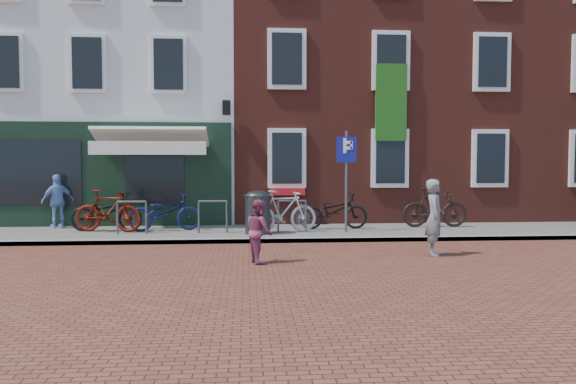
{
  "coord_description": "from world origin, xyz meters",
  "views": [
    {
      "loc": [
        -0.65,
        -12.28,
        1.83
      ],
      "look_at": [
        0.4,
        1.17,
        1.13
      ],
      "focal_mm": 33.34,
      "sensor_mm": 36.0,
      "label": 1
    }
  ],
  "objects": [
    {
      "name": "ground",
      "position": [
        0.0,
        0.0,
        0.0
      ],
      "size": [
        80.0,
        80.0,
        0.0
      ],
      "primitive_type": "plane",
      "color": "brown"
    },
    {
      "name": "cafe_person",
      "position": [
        -5.76,
        2.6,
        0.83
      ],
      "size": [
        0.89,
        0.8,
        1.46
      ],
      "primitive_type": "imported",
      "rotation": [
        0.0,
        0.0,
        3.8
      ],
      "color": "#7D9DD9",
      "rests_on": "sidewalk"
    },
    {
      "name": "bicycle_0",
      "position": [
        -4.27,
        1.79,
        0.58
      ],
      "size": [
        1.87,
        0.73,
        0.97
      ],
      "primitive_type": "imported",
      "rotation": [
        0.0,
        0.0,
        1.52
      ],
      "color": "black",
      "rests_on": "sidewalk"
    },
    {
      "name": "building_brick_mid",
      "position": [
        2.0,
        7.0,
        5.0
      ],
      "size": [
        6.0,
        8.0,
        10.0
      ],
      "primitive_type": "cube",
      "color": "maroon",
      "rests_on": "ground"
    },
    {
      "name": "boy",
      "position": [
        -0.42,
        -2.42,
        0.59
      ],
      "size": [
        0.6,
        0.68,
        1.18
      ],
      "primitive_type": "imported",
      "rotation": [
        0.0,
        0.0,
        1.87
      ],
      "color": "#8F3958",
      "rests_on": "ground"
    },
    {
      "name": "litter_bin",
      "position": [
        -0.38,
        0.97,
        0.69
      ],
      "size": [
        0.62,
        0.62,
        1.14
      ],
      "color": "#2F2F31",
      "rests_on": "sidewalk"
    },
    {
      "name": "building_brick_right",
      "position": [
        8.0,
        7.0,
        5.0
      ],
      "size": [
        6.0,
        8.0,
        10.0
      ],
      "primitive_type": "cube",
      "color": "maroon",
      "rests_on": "ground"
    },
    {
      "name": "bicycle_1",
      "position": [
        -4.18,
        1.6,
        0.64
      ],
      "size": [
        1.85,
        0.9,
        1.07
      ],
      "primitive_type": "imported",
      "rotation": [
        0.0,
        0.0,
        1.34
      ],
      "color": "#571006",
      "rests_on": "sidewalk"
    },
    {
      "name": "bicycle_5",
      "position": [
        4.5,
        1.97,
        0.64
      ],
      "size": [
        1.8,
        0.56,
        1.07
      ],
      "primitive_type": "imported",
      "rotation": [
        0.0,
        0.0,
        1.54
      ],
      "color": "black",
      "rests_on": "sidewalk"
    },
    {
      "name": "bicycle_3",
      "position": [
        0.26,
        1.13,
        0.64
      ],
      "size": [
        1.85,
        0.88,
        1.07
      ],
      "primitive_type": "imported",
      "rotation": [
        0.0,
        0.0,
        1.79
      ],
      "color": "#AAAAAD",
      "rests_on": "sidewalk"
    },
    {
      "name": "bicycle_2",
      "position": [
        -2.76,
        1.72,
        0.58
      ],
      "size": [
        1.93,
        1.0,
        0.97
      ],
      "primitive_type": "imported",
      "rotation": [
        0.0,
        0.0,
        1.77
      ],
      "color": "#151654",
      "rests_on": "sidewalk"
    },
    {
      "name": "building_stucco",
      "position": [
        -5.0,
        7.0,
        4.5
      ],
      "size": [
        8.0,
        8.0,
        9.0
      ],
      "primitive_type": "cube",
      "color": "silver",
      "rests_on": "ground"
    },
    {
      "name": "woman",
      "position": [
        3.1,
        -1.91,
        0.77
      ],
      "size": [
        0.52,
        0.64,
        1.53
      ],
      "primitive_type": "imported",
      "rotation": [
        0.0,
        0.0,
        1.27
      ],
      "color": "slate",
      "rests_on": "ground"
    },
    {
      "name": "parking_sign",
      "position": [
        1.89,
        1.19,
        1.8
      ],
      "size": [
        0.5,
        0.07,
        2.58
      ],
      "color": "#4C4C4F",
      "rests_on": "sidewalk"
    },
    {
      "name": "bicycle_4",
      "position": [
        1.66,
        1.76,
        0.58
      ],
      "size": [
        1.87,
        0.73,
        0.97
      ],
      "primitive_type": "imported",
      "rotation": [
        0.0,
        0.0,
        1.62
      ],
      "color": "black",
      "rests_on": "sidewalk"
    },
    {
      "name": "sidewalk",
      "position": [
        1.0,
        1.5,
        0.05
      ],
      "size": [
        24.0,
        3.0,
        0.1
      ],
      "primitive_type": "cube",
      "color": "slate",
      "rests_on": "ground"
    }
  ]
}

